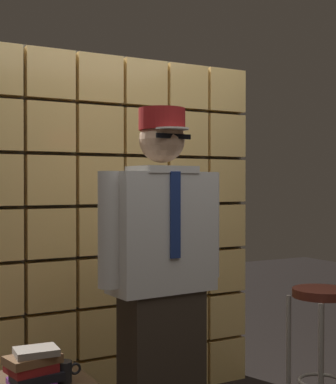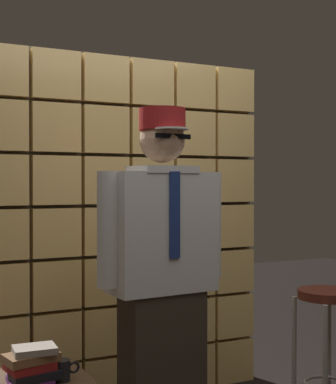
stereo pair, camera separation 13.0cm
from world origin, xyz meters
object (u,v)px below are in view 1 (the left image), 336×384
Objects in this scene: bar_stool at (321,323)px; coffee_mug at (64,372)px; book_stack at (33,368)px; standing_person at (162,277)px.

bar_stool reaches higher than coffee_mug.
book_stack is 2.00× the size of coffee_mug.
standing_person is 14.04× the size of coffee_mug.
bar_stool is at bearing -6.37° from standing_person.
coffee_mug is at bearing -5.68° from book_stack.
standing_person reaches higher than bar_stool.
standing_person is 0.65m from coffee_mug.
coffee_mug is (0.13, -0.01, -0.04)m from book_stack.
bar_stool reaches higher than book_stack.
bar_stool is (1.04, -0.04, -0.34)m from standing_person.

